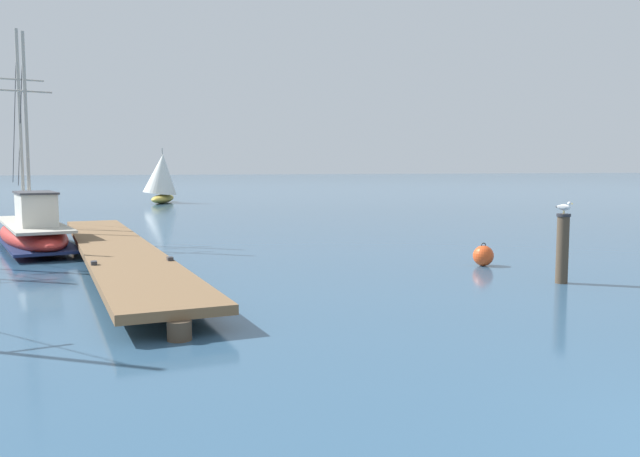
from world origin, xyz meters
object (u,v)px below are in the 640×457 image
Objects in this scene: perched_seagull at (564,207)px; mooring_piling at (563,247)px; fishing_boat_0 at (33,230)px; mooring_buoy at (483,256)px; distant_sailboat at (162,178)px.

mooring_piling is at bearing -65.37° from perched_seagull.
mooring_piling is (11.41, -10.41, 0.23)m from fishing_boat_0.
fishing_boat_0 is 15.29× the size of mooring_buoy.
mooring_buoy is (11.19, -7.74, -0.30)m from fishing_boat_0.
mooring_piling is at bearing -42.36° from fishing_boat_0.
distant_sailboat reaches higher than mooring_buoy.
perched_seagull is 3.01m from mooring_buoy.
mooring_piling is 4.18× the size of perched_seagull.
mooring_buoy is (-0.22, 2.66, -1.40)m from perched_seagull.
mooring_buoy is (-0.22, 2.67, -0.53)m from mooring_piling.
mooring_buoy is at bearing 94.73° from perched_seagull.
fishing_boat_0 reaches higher than perched_seagull.
fishing_boat_0 is at bearing 137.64° from mooring_piling.
mooring_buoy is at bearing -81.03° from distant_sailboat.
fishing_boat_0 is at bearing 137.65° from perched_seagull.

